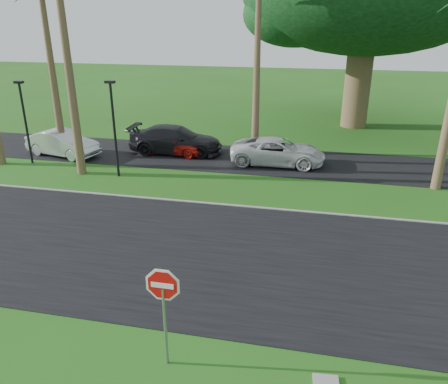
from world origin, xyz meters
TOP-DOWN VIEW (x-y plane):
  - ground at (0.00, 0.00)m, footprint 120.00×120.00m
  - road at (0.00, 2.00)m, footprint 120.00×8.00m
  - parking_strip at (0.00, 12.50)m, footprint 120.00×5.00m
  - curb at (0.00, 6.05)m, footprint 120.00×0.12m
  - stop_sign_near at (0.50, -3.00)m, footprint 1.05×0.07m
  - streetlight_left at (-11.50, 9.50)m, footprint 0.45×0.25m
  - streetlight_right at (-6.00, 8.50)m, footprint 0.45×0.25m
  - car_silver at (-10.51, 11.03)m, footprint 4.54×2.45m
  - car_red at (-4.58, 12.64)m, footprint 4.04×1.92m
  - car_dark at (-4.44, 12.88)m, footprint 5.42×2.34m
  - car_minivan at (1.52, 12.04)m, footprint 5.00×2.35m
  - utility_slab at (4.04, -2.83)m, footprint 0.58×0.39m

SIDE VIEW (x-z plane):
  - ground at x=0.00m, z-range 0.00..0.00m
  - road at x=0.00m, z-range 0.00..0.02m
  - parking_strip at x=0.00m, z-range 0.00..0.02m
  - curb at x=0.00m, z-range 0.00..0.06m
  - utility_slab at x=4.04m, z-range 0.00..0.06m
  - car_red at x=-4.58m, z-range 0.00..1.33m
  - car_minivan at x=1.52m, z-range 0.00..1.38m
  - car_silver at x=-10.51m, z-range 0.00..1.42m
  - car_dark at x=-4.44m, z-range 0.00..1.55m
  - stop_sign_near at x=0.50m, z-range 0.46..3.09m
  - streetlight_left at x=-11.50m, z-range 0.33..4.67m
  - streetlight_right at x=-6.00m, z-range 0.33..4.97m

